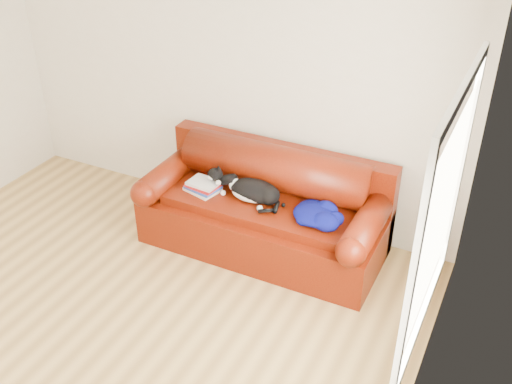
# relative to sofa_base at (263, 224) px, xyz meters

# --- Properties ---
(ground) EXTENTS (4.50, 4.50, 0.00)m
(ground) POSITION_rel_sofa_base_xyz_m (-0.65, -1.49, -0.24)
(ground) COLOR olive
(ground) RESTS_ON ground
(room_shell) EXTENTS (4.52, 4.02, 2.61)m
(room_shell) POSITION_rel_sofa_base_xyz_m (-0.53, -1.48, 1.43)
(room_shell) COLOR beige
(room_shell) RESTS_ON ground
(sofa_base) EXTENTS (2.10, 0.90, 0.50)m
(sofa_base) POSITION_rel_sofa_base_xyz_m (0.00, 0.00, 0.00)
(sofa_base) COLOR #3A0402
(sofa_base) RESTS_ON ground
(sofa_back) EXTENTS (2.10, 1.01, 0.88)m
(sofa_back) POSITION_rel_sofa_base_xyz_m (0.00, 0.24, 0.30)
(sofa_back) COLOR #3A0402
(sofa_back) RESTS_ON ground
(book_stack) EXTENTS (0.33, 0.28, 0.10)m
(book_stack) POSITION_rel_sofa_base_xyz_m (-0.53, -0.11, 0.31)
(book_stack) COLOR beige
(book_stack) RESTS_ON sofa_base
(cat) EXTENTS (0.64, 0.32, 0.24)m
(cat) POSITION_rel_sofa_base_xyz_m (-0.07, -0.05, 0.35)
(cat) COLOR black
(cat) RESTS_ON sofa_base
(blanket) EXTENTS (0.47, 0.44, 0.14)m
(blanket) POSITION_rel_sofa_base_xyz_m (0.53, -0.10, 0.32)
(blanket) COLOR #040246
(blanket) RESTS_ON sofa_base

